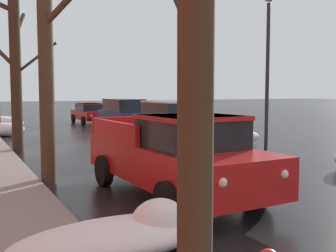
% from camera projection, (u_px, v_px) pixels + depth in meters
% --- Properties ---
extents(snow_bank_along_left_kerb, '(2.94, 1.00, 0.67)m').
position_uv_depth(snow_bank_along_left_kerb, '(228.00, 138.00, 16.36)').
color(snow_bank_along_left_kerb, white).
rests_on(snow_bank_along_left_kerb, ground).
extents(snow_bank_mid_block_left, '(2.88, 1.23, 0.70)m').
position_uv_depth(snow_bank_mid_block_left, '(122.00, 235.00, 5.47)').
color(snow_bank_mid_block_left, white).
rests_on(snow_bank_mid_block_left, ground).
extents(snow_bank_along_right_kerb, '(2.26, 0.98, 0.70)m').
position_uv_depth(snow_bank_along_right_kerb, '(1.00, 130.00, 19.86)').
color(snow_bank_along_right_kerb, white).
rests_on(snow_bank_along_right_kerb, ground).
extents(snow_bank_far_right_pile, '(1.61, 1.35, 0.72)m').
position_uv_depth(snow_bank_far_right_pile, '(101.00, 115.00, 32.47)').
color(snow_bank_far_right_pile, white).
rests_on(snow_bank_far_right_pile, ground).
extents(bare_tree_at_the_corner, '(1.64, 2.49, 5.42)m').
position_uv_depth(bare_tree_at_the_corner, '(191.00, 27.00, 3.54)').
color(bare_tree_at_the_corner, '#423323').
rests_on(bare_tree_at_the_corner, ground).
extents(bare_tree_second_along_sidewalk, '(2.32, 2.71, 7.19)m').
position_uv_depth(bare_tree_second_along_sidewalk, '(45.00, 21.00, 9.26)').
color(bare_tree_second_along_sidewalk, '#4C3D2D').
rests_on(bare_tree_second_along_sidewalk, ground).
extents(bare_tree_mid_block, '(3.21, 2.39, 6.09)m').
position_uv_depth(bare_tree_mid_block, '(14.00, 67.00, 14.35)').
color(bare_tree_mid_block, '#382B1E').
rests_on(bare_tree_mid_block, ground).
extents(pickup_truck_red_approaching_near_lane, '(2.30, 5.30, 1.76)m').
position_uv_depth(pickup_truck_red_approaching_near_lane, '(176.00, 155.00, 8.43)').
color(pickup_truck_red_approaching_near_lane, red).
rests_on(pickup_truck_red_approaching_near_lane, ground).
extents(suv_white_parked_kerbside_close, '(2.24, 4.38, 1.82)m').
position_uv_depth(suv_white_parked_kerbside_close, '(171.00, 120.00, 17.38)').
color(suv_white_parked_kerbside_close, silver).
rests_on(suv_white_parked_kerbside_close, ground).
extents(suv_darkblue_parked_kerbside_mid, '(2.08, 4.36, 1.82)m').
position_uv_depth(suv_darkblue_parked_kerbside_mid, '(124.00, 114.00, 22.84)').
color(suv_darkblue_parked_kerbside_mid, navy).
rests_on(suv_darkblue_parked_kerbside_mid, ground).
extents(sedan_red_parked_far_down_block, '(1.93, 4.47, 1.42)m').
position_uv_depth(sedan_red_parked_far_down_block, '(90.00, 113.00, 28.24)').
color(sedan_red_parked_far_down_block, red).
rests_on(sedan_red_parked_far_down_block, ground).
extents(street_lamp_post, '(0.44, 0.24, 5.76)m').
position_uv_depth(street_lamp_post, '(268.00, 65.00, 15.04)').
color(street_lamp_post, '#28282D').
rests_on(street_lamp_post, ground).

